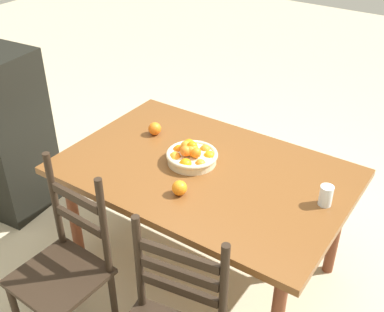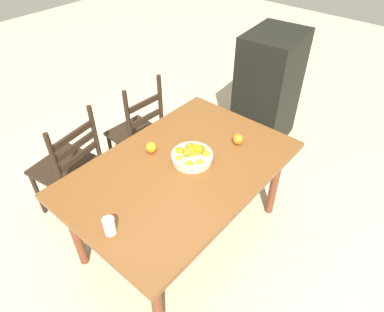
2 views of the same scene
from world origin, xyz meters
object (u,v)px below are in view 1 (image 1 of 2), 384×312
orange_loose_1 (155,129)px  drinking_glass (326,196)px  orange_loose_0 (179,188)px  dining_table (204,180)px  fruit_bowl (191,155)px  chair_near_window (66,270)px

orange_loose_1 → drinking_glass: bearing=176.1°
orange_loose_0 → drinking_glass: bearing=-152.4°
drinking_glass → dining_table: bearing=6.0°
dining_table → orange_loose_0: bearing=94.2°
fruit_bowl → orange_loose_0: 0.30m
chair_near_window → fruit_bowl: bearing=78.4°
fruit_bowl → drinking_glass: bearing=-175.8°
dining_table → drinking_glass: size_ratio=14.55×
dining_table → fruit_bowl: 0.15m
chair_near_window → fruit_bowl: 0.88m
drinking_glass → orange_loose_0: bearing=27.6°
fruit_bowl → orange_loose_1: size_ratio=3.67×
dining_table → chair_near_window: bearing=69.2°
chair_near_window → fruit_bowl: size_ratio=3.50×
chair_near_window → orange_loose_0: bearing=61.3°
fruit_bowl → dining_table: bearing=171.6°
orange_loose_1 → chair_near_window: bearing=99.4°
chair_near_window → drinking_glass: (-0.95, -0.85, 0.33)m
drinking_glass → orange_loose_1: bearing=-3.9°
drinking_glass → chair_near_window: bearing=41.9°
fruit_bowl → orange_loose_0: (-0.12, 0.28, -0.01)m
chair_near_window → orange_loose_1: chair_near_window is taller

